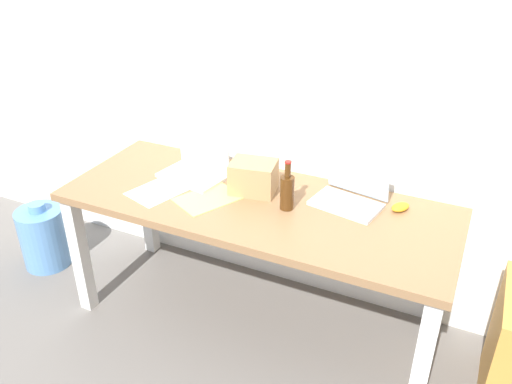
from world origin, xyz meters
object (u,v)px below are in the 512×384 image
at_px(beer_bottle, 287,191).
at_px(laptop_right, 350,194).
at_px(laptop_left, 196,167).
at_px(desk, 256,217).
at_px(computer_mouse, 400,207).
at_px(cardboard_box, 253,177).
at_px(water_cooler_jug, 44,237).

bearing_deg(beer_bottle, laptop_right, 34.80).
bearing_deg(beer_bottle, laptop_left, 168.51).
xyz_separation_m(desk, computer_mouse, (0.65, 0.21, 0.11)).
bearing_deg(cardboard_box, laptop_right, 10.85).
distance_m(desk, cardboard_box, 0.20).
relative_size(beer_bottle, cardboard_box, 1.12).
bearing_deg(beer_bottle, computer_mouse, 23.46).
bearing_deg(cardboard_box, water_cooler_jug, -172.33).
distance_m(laptop_left, laptop_right, 0.82).
height_order(desk, computer_mouse, computer_mouse).
xyz_separation_m(desk, laptop_right, (0.42, 0.17, 0.14)).
bearing_deg(laptop_left, desk, -15.58).
bearing_deg(laptop_right, beer_bottle, -145.20).
bearing_deg(desk, beer_bottle, -0.81).
xyz_separation_m(desk, cardboard_box, (-0.05, 0.08, 0.17)).
relative_size(beer_bottle, water_cooler_jug, 0.57).
relative_size(laptop_right, water_cooler_jug, 0.82).
bearing_deg(desk, laptop_left, 164.42).
distance_m(laptop_left, beer_bottle, 0.57).
bearing_deg(cardboard_box, computer_mouse, 10.09).
distance_m(desk, laptop_left, 0.44).
height_order(laptop_left, beer_bottle, beer_bottle).
height_order(computer_mouse, water_cooler_jug, computer_mouse).
distance_m(cardboard_box, water_cooler_jug, 1.51).
distance_m(desk, laptop_right, 0.47).
relative_size(laptop_left, laptop_right, 1.04).
bearing_deg(beer_bottle, water_cooler_jug, -176.53).
relative_size(laptop_left, cardboard_box, 1.67).
relative_size(desk, laptop_right, 5.43).
bearing_deg(computer_mouse, desk, -131.45).
distance_m(desk, water_cooler_jug, 1.48).
relative_size(desk, cardboard_box, 8.74).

